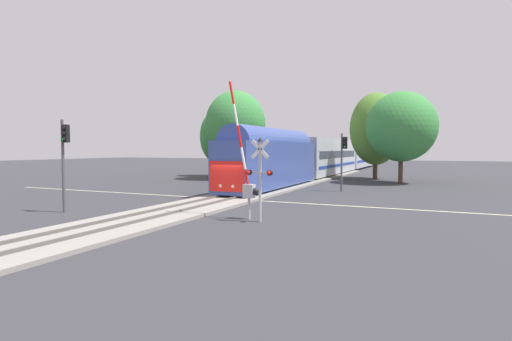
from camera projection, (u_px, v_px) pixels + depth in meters
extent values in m
plane|color=#333338|center=(231.00, 199.00, 28.74)|extent=(220.00, 220.00, 0.00)
cube|color=beige|center=(231.00, 199.00, 28.74)|extent=(44.00, 0.20, 0.01)
cube|color=gray|center=(231.00, 198.00, 28.73)|extent=(4.40, 80.00, 0.18)
cube|color=#56514C|center=(223.00, 195.00, 29.02)|extent=(0.10, 80.00, 0.14)
cube|color=#56514C|center=(240.00, 196.00, 28.43)|extent=(0.10, 80.00, 0.14)
cube|color=#384C93|center=(272.00, 164.00, 35.69)|extent=(3.00, 16.86, 3.90)
cube|color=red|center=(227.00, 176.00, 28.04)|extent=(2.76, 0.08, 2.15)
cylinder|color=#384C93|center=(272.00, 144.00, 35.60)|extent=(2.76, 15.17, 2.76)
sphere|color=#F4F2CC|center=(220.00, 186.00, 28.27)|extent=(0.24, 0.24, 0.24)
sphere|color=#F4F2CC|center=(233.00, 186.00, 27.86)|extent=(0.24, 0.24, 0.24)
cube|color=#B7BCC6|center=(329.00, 156.00, 54.62)|extent=(3.00, 22.96, 4.60)
cube|color=black|center=(340.00, 154.00, 53.98)|extent=(0.04, 20.67, 0.90)
cube|color=#193899|center=(340.00, 165.00, 54.05)|extent=(0.04, 21.12, 0.36)
cube|color=#B7BCC6|center=(359.00, 154.00, 76.34)|extent=(3.00, 22.96, 4.60)
cube|color=black|center=(368.00, 153.00, 75.70)|extent=(0.04, 20.67, 0.90)
cube|color=#193899|center=(367.00, 160.00, 75.77)|extent=(0.04, 21.12, 0.36)
cylinder|color=#B7B7BC|center=(249.00, 208.00, 20.55)|extent=(0.14, 0.14, 1.10)
cube|color=#B7B7BC|center=(249.00, 191.00, 20.50)|extent=(0.56, 0.40, 0.70)
sphere|color=black|center=(255.00, 191.00, 20.36)|extent=(0.36, 0.36, 0.36)
cylinder|color=red|center=(247.00, 180.00, 20.51)|extent=(0.34, 0.12, 1.14)
cylinder|color=white|center=(243.00, 158.00, 20.54)|extent=(0.34, 0.12, 1.14)
cylinder|color=red|center=(239.00, 137.00, 20.57)|extent=(0.34, 0.12, 1.14)
cylinder|color=white|center=(236.00, 115.00, 20.60)|extent=(0.34, 0.12, 1.14)
cylinder|color=red|center=(232.00, 93.00, 20.63)|extent=(0.34, 0.12, 1.14)
sphere|color=red|center=(230.00, 82.00, 20.65)|extent=(0.14, 0.14, 0.14)
cylinder|color=#B2B2B7|center=(260.00, 182.00, 19.69)|extent=(0.14, 0.14, 3.95)
cube|color=white|center=(260.00, 149.00, 19.59)|extent=(0.98, 0.05, 0.98)
cube|color=white|center=(260.00, 149.00, 19.59)|extent=(0.98, 0.05, 0.98)
cube|color=#B2B2B7|center=(260.00, 173.00, 19.67)|extent=(1.10, 0.08, 0.08)
cylinder|color=black|center=(249.00, 172.00, 19.80)|extent=(0.26, 0.18, 0.26)
cylinder|color=black|center=(270.00, 173.00, 19.35)|extent=(0.26, 0.18, 0.26)
sphere|color=red|center=(248.00, 172.00, 19.71)|extent=(0.20, 0.20, 0.20)
sphere|color=red|center=(269.00, 173.00, 19.26)|extent=(0.20, 0.20, 0.20)
cone|color=black|center=(260.00, 140.00, 19.58)|extent=(0.28, 0.28, 0.22)
cylinder|color=#4C4C51|center=(63.00, 166.00, 22.64)|extent=(0.16, 0.16, 5.27)
cube|color=black|center=(66.00, 134.00, 22.42)|extent=(0.34, 0.26, 1.00)
sphere|color=#262626|center=(63.00, 128.00, 22.27)|extent=(0.20, 0.20, 0.20)
cylinder|color=black|center=(63.00, 128.00, 22.24)|extent=(0.24, 0.10, 0.24)
sphere|color=#262626|center=(64.00, 134.00, 22.29)|extent=(0.20, 0.20, 0.20)
cylinder|color=black|center=(63.00, 133.00, 22.26)|extent=(0.24, 0.10, 0.24)
sphere|color=green|center=(64.00, 139.00, 22.30)|extent=(0.20, 0.20, 0.20)
cylinder|color=black|center=(63.00, 139.00, 22.28)|extent=(0.24, 0.10, 0.24)
cylinder|color=#4C4C51|center=(342.00, 163.00, 33.87)|extent=(0.16, 0.16, 4.93)
cube|color=black|center=(345.00, 143.00, 33.66)|extent=(0.34, 0.26, 1.00)
sphere|color=#262626|center=(345.00, 139.00, 33.51)|extent=(0.20, 0.20, 0.20)
cylinder|color=black|center=(345.00, 139.00, 33.48)|extent=(0.24, 0.10, 0.24)
sphere|color=#262626|center=(345.00, 143.00, 33.53)|extent=(0.20, 0.20, 0.20)
cylinder|color=black|center=(345.00, 143.00, 33.50)|extent=(0.24, 0.10, 0.24)
sphere|color=green|center=(345.00, 147.00, 33.54)|extent=(0.20, 0.20, 0.20)
cylinder|color=black|center=(345.00, 147.00, 33.52)|extent=(0.24, 0.10, 0.24)
cylinder|color=brown|center=(217.00, 166.00, 53.22)|extent=(0.64, 0.64, 2.67)
ellipsoid|color=#38843D|center=(217.00, 137.00, 53.01)|extent=(4.45, 4.45, 6.90)
cylinder|color=#4C3828|center=(375.00, 167.00, 48.08)|extent=(0.54, 0.54, 2.79)
ellipsoid|color=#4C7A2D|center=(376.00, 129.00, 47.83)|extent=(6.12, 6.12, 8.65)
cylinder|color=#4C3828|center=(401.00, 168.00, 41.74)|extent=(0.46, 0.46, 3.21)
ellipsoid|color=#38843D|center=(401.00, 127.00, 41.51)|extent=(7.18, 7.18, 7.29)
cylinder|color=#4C3828|center=(236.00, 164.00, 47.75)|extent=(0.50, 0.50, 3.60)
ellipsoid|color=#38843D|center=(235.00, 124.00, 47.49)|extent=(7.14, 7.14, 7.91)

